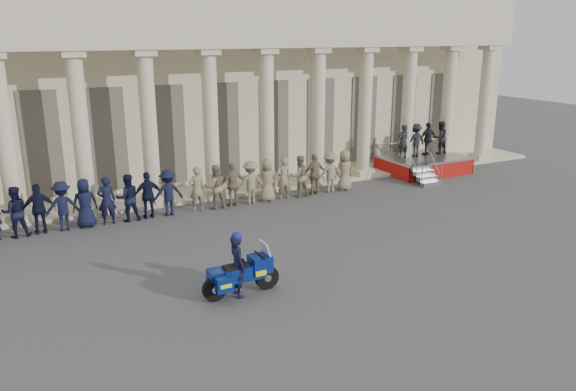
{
  "coord_description": "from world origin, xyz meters",
  "views": [
    {
      "loc": [
        -6.44,
        -14.44,
        6.9
      ],
      "look_at": [
        1.84,
        1.87,
        1.6
      ],
      "focal_mm": 35.0,
      "sensor_mm": 36.0,
      "label": 1
    }
  ],
  "objects": [
    {
      "name": "ground",
      "position": [
        0.0,
        0.0,
        0.0
      ],
      "size": [
        90.0,
        90.0,
        0.0
      ],
      "primitive_type": "plane",
      "color": "#3E3E40",
      "rests_on": "ground"
    },
    {
      "name": "motorcycle",
      "position": [
        -1.2,
        -1.35,
        0.62
      ],
      "size": [
        2.24,
        0.92,
        1.44
      ],
      "rotation": [
        0.0,
        0.0,
        0.02
      ],
      "color": "black",
      "rests_on": "ground"
    },
    {
      "name": "rider",
      "position": [
        -1.32,
        -1.35,
        0.92
      ],
      "size": [
        0.44,
        0.65,
        1.85
      ],
      "rotation": [
        0.0,
        0.0,
        1.6
      ],
      "color": "black",
      "rests_on": "ground"
    },
    {
      "name": "reviewing_stand",
      "position": [
        12.51,
        7.54,
        1.31
      ],
      "size": [
        4.11,
        3.97,
        2.52
      ],
      "color": "gray",
      "rests_on": "ground"
    },
    {
      "name": "officer_rank",
      "position": [
        -2.86,
        6.44,
        0.91
      ],
      "size": [
        20.76,
        0.69,
        1.83
      ],
      "color": "black",
      "rests_on": "ground"
    },
    {
      "name": "building",
      "position": [
        -0.0,
        14.74,
        4.52
      ],
      "size": [
        40.0,
        12.5,
        9.0
      ],
      "color": "#BFB18F",
      "rests_on": "ground"
    }
  ]
}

